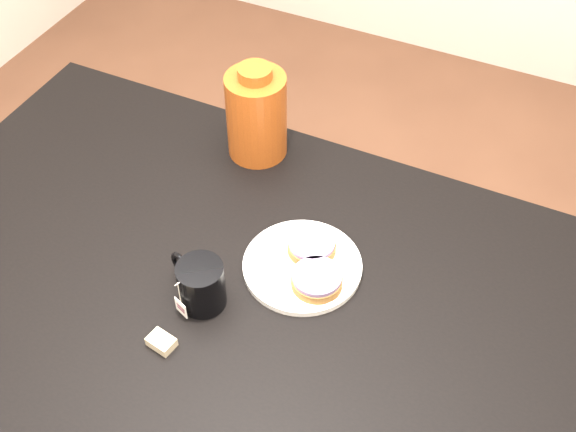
{
  "coord_description": "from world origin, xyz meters",
  "views": [
    {
      "loc": [
        0.42,
        -0.66,
        1.79
      ],
      "look_at": [
        0.03,
        0.16,
        0.81
      ],
      "focal_mm": 45.0,
      "sensor_mm": 36.0,
      "label": 1
    }
  ],
  "objects": [
    {
      "name": "plate",
      "position": [
        0.08,
        0.1,
        0.76
      ],
      "size": [
        0.22,
        0.22,
        0.02
      ],
      "color": "white",
      "rests_on": "table"
    },
    {
      "name": "teabag_pouch",
      "position": [
        -0.06,
        -0.15,
        0.76
      ],
      "size": [
        0.05,
        0.04,
        0.02
      ],
      "primitive_type": "cube",
      "rotation": [
        0.0,
        0.0,
        -0.18
      ],
      "color": "#C6B793",
      "rests_on": "table"
    },
    {
      "name": "mug",
      "position": [
        -0.05,
        -0.04,
        0.8
      ],
      "size": [
        0.13,
        0.11,
        0.09
      ],
      "rotation": [
        0.0,
        0.0,
        -0.38
      ],
      "color": "black",
      "rests_on": "table"
    },
    {
      "name": "table",
      "position": [
        0.0,
        0.0,
        0.67
      ],
      "size": [
        1.4,
        0.9,
        0.75
      ],
      "color": "black",
      "rests_on": "ground_plane"
    },
    {
      "name": "bagel_front",
      "position": [
        0.13,
        0.07,
        0.78
      ],
      "size": [
        0.13,
        0.13,
        0.03
      ],
      "color": "brown",
      "rests_on": "plate"
    },
    {
      "name": "bagel_package",
      "position": [
        -0.14,
        0.36,
        0.85
      ],
      "size": [
        0.15,
        0.15,
        0.21
      ],
      "rotation": [
        0.0,
        0.0,
        0.28
      ],
      "color": "maroon",
      "rests_on": "table"
    },
    {
      "name": "bagel_back",
      "position": [
        0.09,
        0.14,
        0.78
      ],
      "size": [
        0.11,
        0.11,
        0.03
      ],
      "color": "brown",
      "rests_on": "plate"
    }
  ]
}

